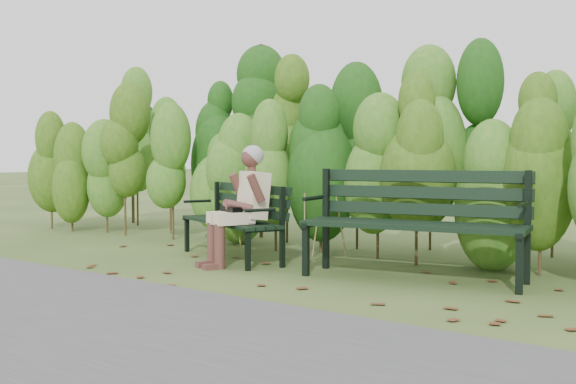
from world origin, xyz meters
The scene contains 7 objects.
ground centered at (0.00, 0.00, 0.00)m, with size 80.00×80.00×0.00m, color #385022.
footpath centered at (0.00, -2.20, 0.01)m, with size 60.00×2.50×0.01m, color #474749.
hedge_band centered at (0.00, 1.86, 1.26)m, with size 11.04×1.67×2.42m.
leaf_litter centered at (0.41, -0.05, 0.00)m, with size 5.37×2.14×0.01m.
bench_left centered at (-0.87, 0.62, 0.47)m, with size 1.67×1.09×0.80m.
bench_right centered at (1.18, 0.68, 0.57)m, with size 2.03×0.97×0.97m.
seated_woman centered at (-0.53, 0.30, 0.67)m, with size 0.57×0.76×1.20m.
Camera 1 is at (3.85, -4.80, 1.09)m, focal length 42.00 mm.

